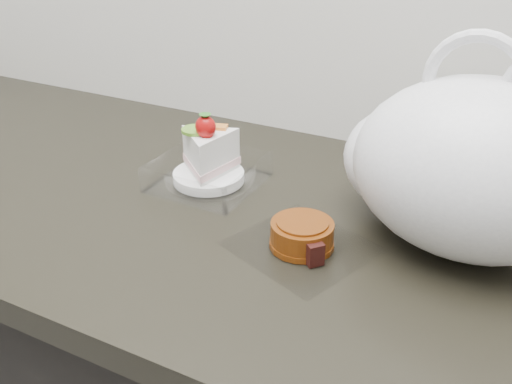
% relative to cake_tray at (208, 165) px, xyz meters
% --- Properties ---
extents(cake_tray, '(0.16, 0.16, 0.12)m').
position_rel_cake_tray_xyz_m(cake_tray, '(0.00, 0.00, 0.00)').
color(cake_tray, white).
rests_on(cake_tray, counter).
extents(mooncake_wrap, '(0.21, 0.20, 0.04)m').
position_rel_cake_tray_xyz_m(mooncake_wrap, '(0.21, -0.10, -0.02)').
color(mooncake_wrap, white).
rests_on(mooncake_wrap, counter).
extents(plastic_bag, '(0.38, 0.31, 0.28)m').
position_rel_cake_tray_xyz_m(plastic_bag, '(0.38, 0.00, 0.08)').
color(plastic_bag, white).
rests_on(plastic_bag, counter).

